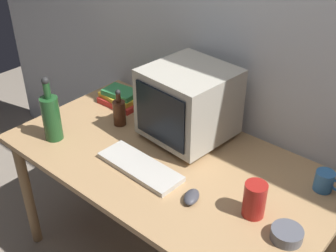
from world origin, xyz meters
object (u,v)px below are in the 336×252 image
object	(u,v)px
crt_monitor	(189,104)
keyboard	(140,167)
cd_spindle	(287,234)
metal_canister	(255,200)
book_stack	(121,98)
computer_mouse	(192,197)
mug	(325,181)
bottle_tall	(51,116)
bottle_short	(119,112)

from	to	relation	value
crt_monitor	keyboard	distance (m)	0.39
cd_spindle	metal_canister	size ratio (longest dim) A/B	0.80
crt_monitor	keyboard	size ratio (longest dim) A/B	0.99
book_stack	metal_canister	bearing A→B (deg)	-15.12
computer_mouse	cd_spindle	distance (m)	0.40
keyboard	cd_spindle	bearing A→B (deg)	6.48
computer_mouse	mug	bearing A→B (deg)	27.86
mug	book_stack	bearing A→B (deg)	-177.99
book_stack	cd_spindle	size ratio (longest dim) A/B	2.06
cd_spindle	book_stack	bearing A→B (deg)	165.45
bottle_tall	bottle_short	bearing A→B (deg)	63.40
crt_monitor	metal_canister	size ratio (longest dim) A/B	2.77
mug	metal_canister	world-z (taller)	metal_canister
bottle_tall	bottle_short	world-z (taller)	bottle_tall
keyboard	bottle_short	size ratio (longest dim) A/B	2.06
bottle_short	cd_spindle	distance (m)	1.06
crt_monitor	bottle_tall	xyz separation A→B (m)	(-0.50, -0.45, -0.07)
keyboard	metal_canister	bearing A→B (deg)	11.01
crt_monitor	computer_mouse	xyz separation A→B (m)	(0.31, -0.36, -0.17)
computer_mouse	cd_spindle	world-z (taller)	cd_spindle
metal_canister	book_stack	bearing A→B (deg)	164.88
metal_canister	cd_spindle	bearing A→B (deg)	-10.83
bottle_short	metal_canister	xyz separation A→B (m)	(0.89, -0.12, -0.00)
computer_mouse	crt_monitor	bearing A→B (deg)	110.72
computer_mouse	cd_spindle	bearing A→B (deg)	-10.43
bottle_short	keyboard	bearing A→B (deg)	-31.05
computer_mouse	mug	distance (m)	0.57
bottle_tall	bottle_short	xyz separation A→B (m)	(0.15, 0.31, -0.05)
mug	cd_spindle	world-z (taller)	mug
crt_monitor	metal_canister	distance (m)	0.61
mug	metal_canister	bearing A→B (deg)	-114.85
computer_mouse	mug	size ratio (longest dim) A/B	0.83
bottle_short	metal_canister	distance (m)	0.90
bottle_short	book_stack	xyz separation A→B (m)	(-0.15, 0.16, -0.04)
crt_monitor	book_stack	world-z (taller)	crt_monitor
computer_mouse	bottle_tall	world-z (taller)	bottle_tall
metal_canister	keyboard	bearing A→B (deg)	-171.14
crt_monitor	metal_canister	world-z (taller)	crt_monitor
bottle_short	cd_spindle	xyz separation A→B (m)	(1.05, -0.16, -0.05)
metal_canister	bottle_tall	bearing A→B (deg)	-170.08
keyboard	computer_mouse	world-z (taller)	computer_mouse
bottle_short	cd_spindle	size ratio (longest dim) A/B	1.70
keyboard	computer_mouse	distance (m)	0.31
mug	cd_spindle	xyz separation A→B (m)	(0.01, -0.35, -0.02)
bottle_tall	computer_mouse	bearing A→B (deg)	6.13
keyboard	book_stack	world-z (taller)	book_stack
book_stack	metal_canister	world-z (taller)	metal_canister
book_stack	bottle_tall	bearing A→B (deg)	-89.85
computer_mouse	book_stack	distance (m)	0.89
computer_mouse	metal_canister	bearing A→B (deg)	2.55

